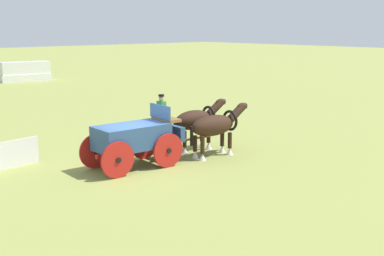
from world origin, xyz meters
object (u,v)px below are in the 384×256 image
draft_horse_near (196,121)px  parked_vehicle_f (25,72)px  draft_horse_off (215,126)px  show_wagon (135,137)px

draft_horse_near → parked_vehicle_f: (6.91, 32.53, -0.39)m
draft_horse_off → parked_vehicle_f: 34.54m
draft_horse_off → parked_vehicle_f: bearing=78.3°
show_wagon → parked_vehicle_f: size_ratio=1.15×
show_wagon → draft_horse_off: size_ratio=1.81×
parked_vehicle_f → draft_horse_near: bearing=-102.0°
show_wagon → parked_vehicle_f: show_wagon is taller
draft_horse_near → show_wagon: bearing=-173.5°
show_wagon → draft_horse_off: (3.57, -0.88, 0.10)m
draft_horse_off → parked_vehicle_f: draft_horse_off is taller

